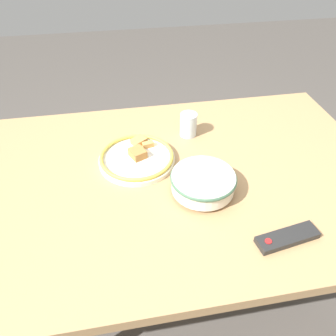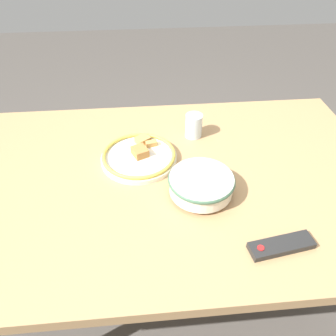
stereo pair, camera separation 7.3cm
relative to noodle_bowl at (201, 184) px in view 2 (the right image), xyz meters
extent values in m
plane|color=#4C4742|center=(0.10, -0.10, -0.79)|extent=(8.00, 8.00, 0.00)
cube|color=tan|center=(0.10, -0.10, -0.06)|extent=(1.57, 0.98, 0.04)
cylinder|color=tan|center=(-0.62, -0.52, -0.44)|extent=(0.06, 0.06, 0.71)
cylinder|color=tan|center=(0.82, -0.52, -0.44)|extent=(0.06, 0.06, 0.71)
cylinder|color=silver|center=(0.00, 0.00, -0.04)|extent=(0.09, 0.09, 0.01)
cylinder|color=silver|center=(0.00, 0.00, 0.00)|extent=(0.21, 0.21, 0.06)
cylinder|color=#9E4C1E|center=(0.00, 0.00, 0.00)|extent=(0.19, 0.19, 0.05)
torus|color=#42664C|center=(0.00, 0.00, 0.02)|extent=(0.22, 0.22, 0.01)
cylinder|color=silver|center=(0.20, -0.19, -0.03)|extent=(0.28, 0.28, 0.02)
torus|color=gold|center=(0.20, -0.19, -0.02)|extent=(0.27, 0.27, 0.01)
cube|color=#B2753D|center=(0.19, -0.20, -0.01)|extent=(0.07, 0.07, 0.03)
cube|color=tan|center=(0.18, -0.28, -0.01)|extent=(0.07, 0.07, 0.02)
cube|color=tan|center=(0.15, -0.26, -0.01)|extent=(0.05, 0.03, 0.02)
cube|color=black|center=(-0.19, 0.24, -0.03)|extent=(0.19, 0.08, 0.02)
cylinder|color=red|center=(-0.13, 0.25, -0.02)|extent=(0.02, 0.02, 0.00)
cylinder|color=silver|center=(-0.03, -0.33, 0.01)|extent=(0.07, 0.07, 0.10)
camera|label=1|loc=(0.25, 0.75, 0.73)|focal=35.00mm
camera|label=2|loc=(0.18, 0.76, 0.73)|focal=35.00mm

